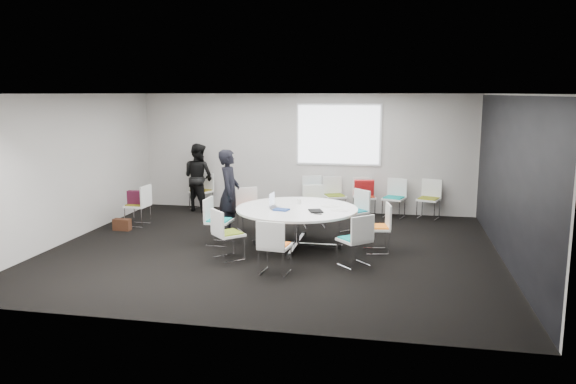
% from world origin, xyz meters
% --- Properties ---
extents(room_shell, '(8.08, 7.08, 2.88)m').
position_xyz_m(room_shell, '(0.09, 0.00, 1.40)').
color(room_shell, black).
rests_on(room_shell, ground).
extents(conference_table, '(2.23, 2.23, 0.73)m').
position_xyz_m(conference_table, '(0.39, 0.28, 0.54)').
color(conference_table, silver).
rests_on(conference_table, ground).
extents(projection_screen, '(1.90, 0.03, 1.35)m').
position_xyz_m(projection_screen, '(0.80, 3.46, 1.85)').
color(projection_screen, white).
rests_on(projection_screen, room_shell).
extents(chair_ring_a, '(0.53, 0.54, 0.88)m').
position_xyz_m(chair_ring_a, '(1.86, 0.19, 0.28)').
color(chair_ring_a, silver).
rests_on(chair_ring_a, ground).
extents(chair_ring_b, '(0.64, 0.64, 0.88)m').
position_xyz_m(chair_ring_b, '(1.36, 1.48, 0.28)').
color(chair_ring_b, silver).
rests_on(chair_ring_b, ground).
extents(chair_ring_c, '(0.57, 0.57, 0.88)m').
position_xyz_m(chair_ring_c, '(0.49, 1.84, 0.28)').
color(chair_ring_c, silver).
rests_on(chair_ring_c, ground).
extents(chair_ring_d, '(0.63, 0.62, 0.88)m').
position_xyz_m(chair_ring_d, '(-0.79, 1.28, 0.28)').
color(chair_ring_d, silver).
rests_on(chair_ring_d, ground).
extents(chair_ring_e, '(0.46, 0.47, 0.88)m').
position_xyz_m(chair_ring_e, '(-1.08, 0.14, 0.28)').
color(chair_ring_e, silver).
rests_on(chair_ring_e, ground).
extents(chair_ring_f, '(0.64, 0.64, 0.88)m').
position_xyz_m(chair_ring_f, '(-0.62, -0.76, 0.28)').
color(chair_ring_f, silver).
rests_on(chair_ring_f, ground).
extents(chair_ring_g, '(0.51, 0.50, 0.88)m').
position_xyz_m(chair_ring_g, '(0.33, -1.36, 0.28)').
color(chair_ring_g, silver).
rests_on(chair_ring_g, ground).
extents(chair_ring_h, '(0.64, 0.64, 0.88)m').
position_xyz_m(chair_ring_h, '(1.54, -0.72, 0.28)').
color(chair_ring_h, silver).
rests_on(chair_ring_h, ground).
extents(chair_back_a, '(0.58, 0.58, 0.88)m').
position_xyz_m(chair_back_a, '(0.26, 3.16, 0.28)').
color(chair_back_a, silver).
rests_on(chair_back_a, ground).
extents(chair_back_b, '(0.60, 0.60, 0.88)m').
position_xyz_m(chair_back_b, '(0.76, 3.14, 0.28)').
color(chair_back_b, silver).
rests_on(chair_back_b, ground).
extents(chair_back_c, '(0.58, 0.57, 0.88)m').
position_xyz_m(chair_back_c, '(1.45, 3.16, 0.28)').
color(chair_back_c, silver).
rests_on(chair_back_c, ground).
extents(chair_back_d, '(0.58, 0.57, 0.88)m').
position_xyz_m(chair_back_d, '(2.13, 3.12, 0.28)').
color(chair_back_d, silver).
rests_on(chair_back_d, ground).
extents(chair_back_e, '(0.58, 0.58, 0.88)m').
position_xyz_m(chair_back_e, '(2.90, 3.16, 0.28)').
color(chair_back_e, silver).
rests_on(chair_back_e, ground).
extents(chair_spare_left, '(0.47, 0.48, 0.88)m').
position_xyz_m(chair_spare_left, '(-3.23, 1.25, 0.28)').
color(chair_spare_left, silver).
rests_on(chair_spare_left, ground).
extents(chair_person_back, '(0.59, 0.59, 0.88)m').
position_xyz_m(chair_person_back, '(-2.50, 3.16, 0.28)').
color(chair_person_back, silver).
rests_on(chair_person_back, ground).
extents(person_main, '(0.48, 0.67, 1.72)m').
position_xyz_m(person_main, '(-1.09, 0.90, 0.86)').
color(person_main, black).
rests_on(person_main, ground).
extents(person_back, '(0.97, 0.88, 1.63)m').
position_xyz_m(person_back, '(-2.51, 3.00, 0.82)').
color(person_back, black).
rests_on(person_back, ground).
extents(laptop, '(0.30, 0.37, 0.03)m').
position_xyz_m(laptop, '(0.01, 0.19, 0.74)').
color(laptop, '#333338').
rests_on(laptop, conference_table).
extents(laptop_lid, '(0.03, 0.30, 0.22)m').
position_xyz_m(laptop_lid, '(-0.10, 0.39, 0.86)').
color(laptop_lid, silver).
rests_on(laptop_lid, conference_table).
extents(notebook_black, '(0.31, 0.36, 0.02)m').
position_xyz_m(notebook_black, '(0.78, 0.04, 0.74)').
color(notebook_black, black).
rests_on(notebook_black, conference_table).
extents(tablet_folio, '(0.30, 0.25, 0.03)m').
position_xyz_m(tablet_folio, '(0.15, 0.01, 0.74)').
color(tablet_folio, navy).
rests_on(tablet_folio, conference_table).
extents(papers_right, '(0.36, 0.33, 0.00)m').
position_xyz_m(papers_right, '(0.97, 0.54, 0.73)').
color(papers_right, silver).
rests_on(papers_right, conference_table).
extents(papers_front, '(0.34, 0.27, 0.00)m').
position_xyz_m(papers_front, '(1.19, 0.21, 0.73)').
color(papers_front, silver).
rests_on(papers_front, conference_table).
extents(cup, '(0.08, 0.08, 0.09)m').
position_xyz_m(cup, '(0.36, 0.68, 0.78)').
color(cup, white).
rests_on(cup, conference_table).
extents(phone, '(0.15, 0.09, 0.01)m').
position_xyz_m(phone, '(0.85, -0.18, 0.73)').
color(phone, black).
rests_on(phone, conference_table).
extents(maroon_bag, '(0.41, 0.17, 0.28)m').
position_xyz_m(maroon_bag, '(-3.25, 1.25, 0.62)').
color(maroon_bag, '#471327').
rests_on(maroon_bag, chair_spare_left).
extents(brown_bag, '(0.37, 0.17, 0.24)m').
position_xyz_m(brown_bag, '(-3.39, 0.80, 0.12)').
color(brown_bag, '#3E2114').
rests_on(brown_bag, ground).
extents(red_jacket, '(0.46, 0.23, 0.36)m').
position_xyz_m(red_jacket, '(1.45, 2.94, 0.70)').
color(red_jacket, '#A31415').
rests_on(red_jacket, chair_back_c).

